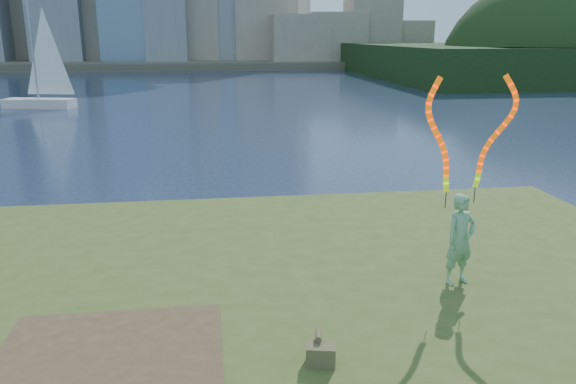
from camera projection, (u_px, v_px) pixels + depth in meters
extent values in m
plane|color=#19253F|center=(249.00, 300.00, 11.38)|extent=(320.00, 320.00, 0.00)
cube|color=#3B4C1B|center=(260.00, 363.00, 8.96)|extent=(20.00, 18.00, 0.30)
cube|color=#3B4C1B|center=(258.00, 339.00, 9.18)|extent=(17.00, 15.00, 0.30)
cube|color=#3B4C1B|center=(257.00, 319.00, 9.30)|extent=(14.00, 12.00, 0.30)
cube|color=#47331E|center=(107.00, 361.00, 7.82)|extent=(3.20, 3.00, 0.02)
cube|color=#4A4536|center=(212.00, 61.00, 101.82)|extent=(320.00, 40.00, 1.20)
imported|color=#20782D|center=(460.00, 239.00, 10.11)|extent=(0.71, 0.58, 1.69)
cylinder|color=black|center=(446.00, 200.00, 9.86)|extent=(0.02, 0.02, 0.30)
cylinder|color=black|center=(474.00, 195.00, 10.15)|extent=(0.02, 0.02, 0.30)
cube|color=brown|center=(321.00, 355.00, 7.74)|extent=(0.45, 0.35, 0.29)
cylinder|color=brown|center=(318.00, 335.00, 7.87)|extent=(0.15, 0.28, 0.10)
cube|color=silver|center=(39.00, 104.00, 41.43)|extent=(5.31, 2.77, 0.71)
cylinder|color=gray|center=(33.00, 48.00, 40.36)|extent=(0.14, 0.14, 7.71)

